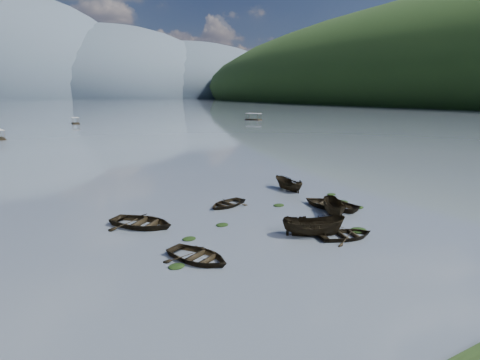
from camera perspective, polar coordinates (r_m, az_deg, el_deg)
name	(u,v)px	position (r m, az deg, el deg)	size (l,w,h in m)	color
ground_plane	(325,244)	(26.10, 12.80, -9.55)	(2400.00, 2400.00, 0.00)	slate
haze_mtn_b	(9,98)	(919.05, -31.69, 10.53)	(520.00, 520.00, 340.00)	#475666
haze_mtn_c	(111,98)	(931.19, -19.12, 11.74)	(520.00, 520.00, 260.00)	#475666
haze_mtn_d	(185,98)	(977.62, -8.45, 12.33)	(520.00, 520.00, 220.00)	#475666
rowboat_0	(198,260)	(23.40, -6.42, -12.04)	(3.10, 4.35, 0.90)	black
rowboat_2	(313,236)	(27.46, 11.04, -8.31)	(1.66, 4.42, 1.71)	black
rowboat_3	(330,207)	(34.33, 13.56, -4.07)	(3.56, 4.99, 1.03)	black
rowboat_4	(346,238)	(27.61, 15.86, -8.46)	(2.85, 4.00, 0.83)	black
rowboat_5	(334,215)	(32.26, 14.13, -5.21)	(1.52, 4.05, 1.56)	black
rowboat_6	(142,226)	(29.67, -14.69, -6.86)	(3.65, 5.11, 1.06)	black
rowboat_7	(227,206)	(33.82, -2.00, -3.96)	(2.79, 3.91, 0.81)	black
rowboat_8	(288,190)	(39.56, 7.33, -1.54)	(1.46, 3.89, 1.50)	black
weed_clump_0	(176,267)	(22.71, -9.66, -12.96)	(0.98, 0.80, 0.21)	black
weed_clump_1	(222,225)	(28.96, -2.74, -6.93)	(0.99, 0.79, 0.22)	black
weed_clump_2	(358,231)	(29.05, 17.53, -7.49)	(1.35, 1.08, 0.29)	black
weed_clump_3	(358,208)	(34.83, 17.57, -4.07)	(0.98, 0.83, 0.22)	black
weed_clump_4	(342,203)	(36.04, 15.26, -3.35)	(1.21, 0.96, 0.25)	black
weed_clump_5	(189,239)	(26.54, -7.76, -8.95)	(0.96, 0.78, 0.20)	black
weed_clump_6	(279,206)	(34.02, 5.93, -3.92)	(1.03, 0.85, 0.21)	black
weed_clump_7	(331,195)	(38.56, 13.76, -2.19)	(0.94, 0.75, 0.20)	black
pontoon_centre	(76,124)	(138.14, -23.74, 7.85)	(2.20, 5.27, 2.02)	black
pontoon_right	(253,120)	(144.82, 2.06, 9.12)	(2.64, 6.33, 2.43)	black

